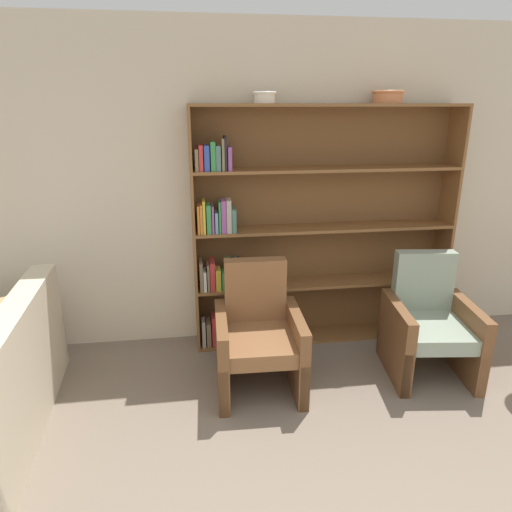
# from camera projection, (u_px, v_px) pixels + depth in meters

# --- Properties ---
(wall_back) EXTENTS (12.00, 0.06, 2.75)m
(wall_back) POSITION_uv_depth(u_px,v_px,m) (272.00, 189.00, 4.01)
(wall_back) COLOR beige
(wall_back) RESTS_ON ground
(bookshelf) EXTENTS (2.30, 0.30, 2.09)m
(bookshelf) POSITION_uv_depth(u_px,v_px,m) (303.00, 234.00, 4.01)
(bookshelf) COLOR brown
(bookshelf) RESTS_ON ground
(bowl_copper) EXTENTS (0.19, 0.19, 0.09)m
(bowl_copper) POSITION_uv_depth(u_px,v_px,m) (264.00, 96.00, 3.57)
(bowl_copper) COLOR silver
(bowl_copper) RESTS_ON bookshelf
(bowl_stoneware) EXTENTS (0.26, 0.26, 0.10)m
(bowl_stoneware) POSITION_uv_depth(u_px,v_px,m) (388.00, 96.00, 3.71)
(bowl_stoneware) COLOR #C67547
(bowl_stoneware) RESTS_ON bookshelf
(armchair_leather) EXTENTS (0.66, 0.70, 0.95)m
(armchair_leather) POSITION_uv_depth(u_px,v_px,m) (258.00, 337.00, 3.47)
(armchair_leather) COLOR brown
(armchair_leather) RESTS_ON ground
(armchair_cushioned) EXTENTS (0.72, 0.76, 0.95)m
(armchair_cushioned) POSITION_uv_depth(u_px,v_px,m) (429.00, 325.00, 3.65)
(armchair_cushioned) COLOR brown
(armchair_cushioned) RESTS_ON ground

